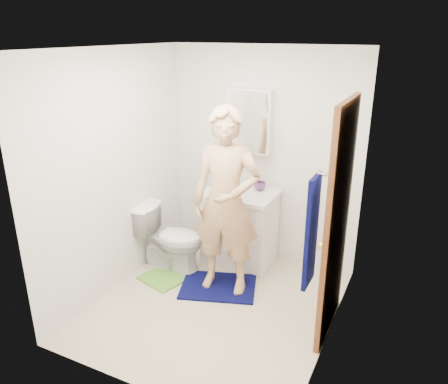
% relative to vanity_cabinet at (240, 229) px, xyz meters
% --- Properties ---
extents(floor, '(2.20, 2.40, 0.02)m').
position_rel_vanity_cabinet_xyz_m(floor, '(0.15, -0.91, -0.41)').
color(floor, beige).
rests_on(floor, ground).
extents(ceiling, '(2.20, 2.40, 0.02)m').
position_rel_vanity_cabinet_xyz_m(ceiling, '(0.15, -0.91, 2.01)').
color(ceiling, white).
rests_on(ceiling, ground).
extents(wall_back, '(2.20, 0.02, 2.40)m').
position_rel_vanity_cabinet_xyz_m(wall_back, '(0.15, 0.30, 0.80)').
color(wall_back, silver).
rests_on(wall_back, ground).
extents(wall_front, '(2.20, 0.02, 2.40)m').
position_rel_vanity_cabinet_xyz_m(wall_front, '(0.15, -2.12, 0.80)').
color(wall_front, silver).
rests_on(wall_front, ground).
extents(wall_left, '(0.02, 2.40, 2.40)m').
position_rel_vanity_cabinet_xyz_m(wall_left, '(-0.96, -0.91, 0.80)').
color(wall_left, silver).
rests_on(wall_left, ground).
extents(wall_right, '(0.02, 2.40, 2.40)m').
position_rel_vanity_cabinet_xyz_m(wall_right, '(1.26, -0.91, 0.80)').
color(wall_right, silver).
rests_on(wall_right, ground).
extents(vanity_cabinet, '(0.75, 0.55, 0.80)m').
position_rel_vanity_cabinet_xyz_m(vanity_cabinet, '(0.00, 0.00, 0.00)').
color(vanity_cabinet, white).
rests_on(vanity_cabinet, floor).
extents(countertop, '(0.79, 0.59, 0.05)m').
position_rel_vanity_cabinet_xyz_m(countertop, '(0.00, 0.00, 0.43)').
color(countertop, white).
rests_on(countertop, vanity_cabinet).
extents(sink_basin, '(0.40, 0.40, 0.03)m').
position_rel_vanity_cabinet_xyz_m(sink_basin, '(0.00, 0.00, 0.44)').
color(sink_basin, white).
rests_on(sink_basin, countertop).
extents(faucet, '(0.03, 0.03, 0.12)m').
position_rel_vanity_cabinet_xyz_m(faucet, '(0.00, 0.18, 0.51)').
color(faucet, silver).
rests_on(faucet, countertop).
extents(medicine_cabinet, '(0.50, 0.12, 0.70)m').
position_rel_vanity_cabinet_xyz_m(medicine_cabinet, '(0.00, 0.22, 1.20)').
color(medicine_cabinet, white).
rests_on(medicine_cabinet, wall_back).
extents(mirror_panel, '(0.46, 0.01, 0.66)m').
position_rel_vanity_cabinet_xyz_m(mirror_panel, '(0.00, 0.16, 1.20)').
color(mirror_panel, white).
rests_on(mirror_panel, wall_back).
extents(door, '(0.05, 0.80, 2.05)m').
position_rel_vanity_cabinet_xyz_m(door, '(1.22, -0.76, 0.62)').
color(door, brown).
rests_on(door, ground).
extents(door_knob, '(0.07, 0.07, 0.07)m').
position_rel_vanity_cabinet_xyz_m(door_knob, '(1.18, -1.08, 0.55)').
color(door_knob, gold).
rests_on(door_knob, door).
extents(towel, '(0.03, 0.24, 0.80)m').
position_rel_vanity_cabinet_xyz_m(towel, '(1.18, -1.48, 0.85)').
color(towel, '#060940').
rests_on(towel, wall_right).
extents(towel_hook, '(0.06, 0.02, 0.02)m').
position_rel_vanity_cabinet_xyz_m(towel_hook, '(1.22, -1.48, 1.27)').
color(towel_hook, silver).
rests_on(towel_hook, wall_right).
extents(toilet, '(0.77, 0.49, 0.74)m').
position_rel_vanity_cabinet_xyz_m(toilet, '(-0.61, -0.50, -0.03)').
color(toilet, white).
rests_on(toilet, floor).
extents(bath_mat, '(0.90, 0.76, 0.02)m').
position_rel_vanity_cabinet_xyz_m(bath_mat, '(0.04, -0.64, -0.39)').
color(bath_mat, '#060940').
rests_on(bath_mat, floor).
extents(green_rug, '(0.53, 0.49, 0.02)m').
position_rel_vanity_cabinet_xyz_m(green_rug, '(-0.57, -0.76, -0.39)').
color(green_rug, '#67AE3A').
rests_on(green_rug, floor).
extents(soap_dispenser, '(0.12, 0.12, 0.20)m').
position_rel_vanity_cabinet_xyz_m(soap_dispenser, '(-0.27, -0.06, 0.55)').
color(soap_dispenser, '#D46362').
rests_on(soap_dispenser, countertop).
extents(toothbrush_cup, '(0.13, 0.13, 0.10)m').
position_rel_vanity_cabinet_xyz_m(toothbrush_cup, '(0.17, 0.14, 0.50)').
color(toothbrush_cup, '#67387D').
rests_on(toothbrush_cup, countertop).
extents(man, '(0.74, 0.54, 1.88)m').
position_rel_vanity_cabinet_xyz_m(man, '(0.11, -0.61, 0.56)').
color(man, tan).
rests_on(man, bath_mat).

